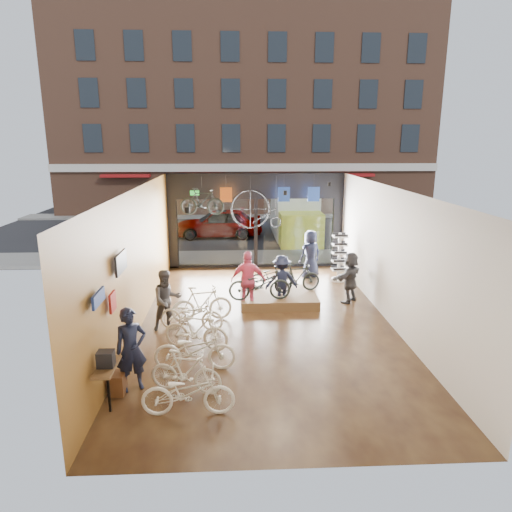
{
  "coord_description": "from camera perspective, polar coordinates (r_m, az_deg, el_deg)",
  "views": [
    {
      "loc": [
        -0.86,
        -12.1,
        5.01
      ],
      "look_at": [
        -0.21,
        1.4,
        1.6
      ],
      "focal_mm": 32.0,
      "sensor_mm": 36.0,
      "label": 1
    }
  ],
  "objects": [
    {
      "name": "floor_bike_4",
      "position": [
        12.58,
        -8.08,
        -7.21
      ],
      "size": [
        1.83,
        0.9,
        0.92
      ],
      "primitive_type": "imported",
      "rotation": [
        0.0,
        0.0,
        1.4
      ],
      "color": "beige",
      "rests_on": "ground_plane"
    },
    {
      "name": "floor_bike_3",
      "position": [
        11.45,
        -7.51,
        -9.19
      ],
      "size": [
        1.72,
        0.91,
        0.99
      ],
      "primitive_type": "imported",
      "rotation": [
        0.0,
        0.0,
        1.29
      ],
      "color": "beige",
      "rests_on": "ground_plane"
    },
    {
      "name": "wall_left",
      "position": [
        12.78,
        -14.68,
        -0.42
      ],
      "size": [
        0.04,
        12.0,
        3.8
      ],
      "primitive_type": "cube",
      "color": "#B17732",
      "rests_on": "ground"
    },
    {
      "name": "storefront",
      "position": [
        18.39,
        -0.03,
        4.41
      ],
      "size": [
        7.0,
        0.26,
        3.8
      ],
      "primitive_type": null,
      "color": "black",
      "rests_on": "ground"
    },
    {
      "name": "wall_merch",
      "position": [
        9.7,
        -17.8,
        -9.06
      ],
      "size": [
        0.4,
        2.4,
        2.6
      ],
      "primitive_type": null,
      "color": "navy",
      "rests_on": "wall_left"
    },
    {
      "name": "sidewalk_near",
      "position": [
        19.95,
        -0.2,
        -0.22
      ],
      "size": [
        30.0,
        2.4,
        0.12
      ],
      "primitive_type": "cube",
      "color": "slate",
      "rests_on": "ground"
    },
    {
      "name": "box_truck",
      "position": [
        23.62,
        5.01,
        4.93
      ],
      "size": [
        2.11,
        6.33,
        2.49
      ],
      "primitive_type": null,
      "color": "silver",
      "rests_on": "street_road"
    },
    {
      "name": "floor_bike_1",
      "position": [
        9.67,
        -8.78,
        -14.11
      ],
      "size": [
        1.58,
        0.81,
        0.92
      ],
      "primitive_type": "imported",
      "rotation": [
        0.0,
        0.0,
        1.31
      ],
      "color": "beige",
      "rests_on": "ground_plane"
    },
    {
      "name": "ceiling",
      "position": [
        12.19,
        1.32,
        8.54
      ],
      "size": [
        7.0,
        12.0,
        0.04
      ],
      "primitive_type": "cube",
      "color": "black",
      "rests_on": "ground"
    },
    {
      "name": "customer_5",
      "position": [
        14.81,
        11.68,
        -2.6
      ],
      "size": [
        1.38,
        1.45,
        1.64
      ],
      "primitive_type": "imported",
      "rotation": [
        0.0,
        0.0,
        3.98
      ],
      "color": "#3F3F44",
      "rests_on": "ground_plane"
    },
    {
      "name": "street_car",
      "position": [
        24.49,
        -4.65,
        4.15
      ],
      "size": [
        4.56,
        1.83,
        1.55
      ],
      "primitive_type": "imported",
      "rotation": [
        0.0,
        0.0,
        -1.57
      ],
      "color": "gray",
      "rests_on": "street_road"
    },
    {
      "name": "opposite_building",
      "position": [
        33.67,
        -1.35,
        17.53
      ],
      "size": [
        26.0,
        5.0,
        14.0
      ],
      "primitive_type": "cube",
      "color": "brown",
      "rests_on": "ground"
    },
    {
      "name": "sidewalk_far",
      "position": [
        31.51,
        -1.16,
        5.11
      ],
      "size": [
        30.0,
        2.0,
        0.12
      ],
      "primitive_type": "cube",
      "color": "slate",
      "rests_on": "ground"
    },
    {
      "name": "customer_1",
      "position": [
        12.64,
        -11.07,
        -5.41
      ],
      "size": [
        1.01,
        0.92,
        1.67
      ],
      "primitive_type": "imported",
      "rotation": [
        0.0,
        0.0,
        0.44
      ],
      "color": "#3F3F44",
      "rests_on": "ground_plane"
    },
    {
      "name": "sunglasses_rack",
      "position": [
        16.91,
        10.36,
        -0.15
      ],
      "size": [
        0.63,
        0.56,
        1.81
      ],
      "primitive_type": null,
      "rotation": [
        0.0,
        0.0,
        0.26
      ],
      "color": "white",
      "rests_on": "ground_plane"
    },
    {
      "name": "display_bike_left",
      "position": [
        13.85,
        0.46,
        -3.57
      ],
      "size": [
        1.91,
        0.73,
        0.99
      ],
      "primitive_type": "imported",
      "rotation": [
        0.0,
        0.0,
        1.61
      ],
      "color": "black",
      "rests_on": "display_platform"
    },
    {
      "name": "exit_sign",
      "position": [
        18.15,
        -7.68,
        7.82
      ],
      "size": [
        0.35,
        0.06,
        0.18
      ],
      "primitive_type": "cube",
      "color": "#198C26",
      "rests_on": "storefront"
    },
    {
      "name": "wall_right",
      "position": [
        13.24,
        16.65,
        -0.04
      ],
      "size": [
        0.04,
        12.0,
        3.8
      ],
      "primitive_type": "cube",
      "color": "beige",
      "rests_on": "ground"
    },
    {
      "name": "floor_bike_0",
      "position": [
        8.97,
        -8.49,
        -16.5
      ],
      "size": [
        1.76,
        0.61,
        0.92
      ],
      "primitive_type": "imported",
      "rotation": [
        0.0,
        0.0,
        1.57
      ],
      "color": "beige",
      "rests_on": "ground_plane"
    },
    {
      "name": "display_platform",
      "position": [
        14.65,
        2.8,
        -5.24
      ],
      "size": [
        2.4,
        1.8,
        0.3
      ],
      "primitive_type": "cube",
      "color": "#4D3722",
      "rests_on": "ground_plane"
    },
    {
      "name": "jersey_left",
      "position": [
        17.42,
        -3.76,
        7.66
      ],
      "size": [
        0.45,
        0.03,
        0.55
      ],
      "primitive_type": "cube",
      "color": "#CC5919",
      "rests_on": "ceiling"
    },
    {
      "name": "penny_farthing",
      "position": [
        17.12,
        0.31,
        5.72
      ],
      "size": [
        1.81,
        0.06,
        1.45
      ],
      "primitive_type": null,
      "color": "black",
      "rests_on": "ceiling"
    },
    {
      "name": "floor_bike_2",
      "position": [
        10.51,
        -7.68,
        -11.53
      ],
      "size": [
        1.84,
        0.67,
        0.96
      ],
      "primitive_type": "imported",
      "rotation": [
        0.0,
        0.0,
        1.55
      ],
      "color": "beige",
      "rests_on": "ground_plane"
    },
    {
      "name": "wall_back",
      "position": [
        6.89,
        4.85,
        -12.77
      ],
      "size": [
        7.0,
        0.04,
        3.8
      ],
      "primitive_type": "cube",
      "color": "beige",
      "rests_on": "ground"
    },
    {
      "name": "jersey_mid",
      "position": [
        17.52,
        3.52,
        7.7
      ],
      "size": [
        0.45,
        0.03,
        0.55
      ],
      "primitive_type": "cube",
      "color": "#1E3F99",
      "rests_on": "ceiling"
    },
    {
      "name": "hung_bike",
      "position": [
        16.48,
        -6.77,
        6.78
      ],
      "size": [
        1.62,
        0.63,
        0.95
      ],
      "primitive_type": "imported",
      "rotation": [
        0.0,
        0.0,
        1.45
      ],
      "color": "black",
      "rests_on": "ceiling"
    },
    {
      "name": "customer_4",
      "position": [
        17.23,
        6.82,
        0.25
      ],
      "size": [
        1.05,
        0.91,
        1.8
      ],
      "primitive_type": "imported",
      "rotation": [
        0.0,
        0.0,
        3.61
      ],
      "color": "#161C33",
      "rests_on": "ground_plane"
    },
    {
      "name": "ground_plane",
      "position": [
        13.13,
        1.23,
        -8.38
      ],
      "size": [
        7.0,
        12.0,
        0.04
      ],
      "primitive_type": "cube",
      "color": "black",
      "rests_on": "ground"
    },
    {
      "name": "customer_0",
      "position": [
        9.83,
        -15.34,
        -11.19
      ],
      "size": [
        0.77,
        0.67,
        1.77
      ],
      "primitive_type": "imported",
      "rotation": [
        0.0,
        0.0,
        0.47
      ],
      "color": "#161C33",
      "rests_on": "ground_plane"
    },
    {
      "name": "jersey_right",
      "position": [
        17.68,
        7.22,
        7.67
      ],
      "size": [
        0.45,
        0.03,
        0.55
      ],
      "primitive_type": "cube",
      "color": "#1E3F99",
      "rests_on": "ceiling"
    },
    {
      "name": "customer_3",
      "position": [
        14.3,
        3.22,
        -3.04
      ],
      "size": [
        1.07,
        0.68,
        1.58
      ],
      "primitive_type": "imported",
      "rotation": [
        0.0,
        0.0,
        3.23
      ],
      "color": "#161C33",
      "rests_on": "ground_plane"
    },
    {
      "name": "floor_bike_5",
      "position": [
        13.14,
        -6.78,
        -5.93
      ],
      "size": [
        1.79,
        0.84,
        1.04
      ],
      "primitive_type": "imported",
      "rotation": [
        0.0,
        0.0,
        1.78
      ],
      "color": "beige",
      "rests_on": "ground_plane"
    },
    {
      "name": "street_road",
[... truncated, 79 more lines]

